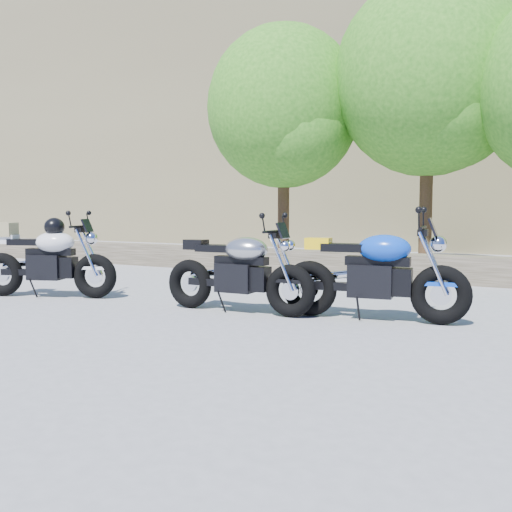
{
  "coord_description": "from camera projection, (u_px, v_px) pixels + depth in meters",
  "views": [
    {
      "loc": [
        3.68,
        -5.22,
        1.32
      ],
      "look_at": [
        0.2,
        1.0,
        0.75
      ],
      "focal_mm": 40.0,
      "sensor_mm": 36.0,
      "label": 1
    }
  ],
  "objects": [
    {
      "name": "ground",
      "position": [
        197.0,
        328.0,
        6.44
      ],
      "size": [
        90.0,
        90.0,
        0.0
      ],
      "primitive_type": "plane",
      "color": "gray",
      "rests_on": "ground"
    },
    {
      "name": "tree_decid_mid",
      "position": [
        433.0,
        83.0,
        12.23
      ],
      "size": [
        4.08,
        4.08,
        6.24
      ],
      "color": "#382314",
      "rests_on": "ground"
    },
    {
      "name": "stone_wall",
      "position": [
        359.0,
        265.0,
        11.2
      ],
      "size": [
        22.0,
        0.55,
        0.5
      ],
      "primitive_type": "cube",
      "color": "#4A4231",
      "rests_on": "ground"
    },
    {
      "name": "blue_bike",
      "position": [
        374.0,
        275.0,
        6.83
      ],
      "size": [
        2.26,
        0.72,
        1.14
      ],
      "rotation": [
        0.0,
        0.0,
        0.15
      ],
      "color": "black",
      "rests_on": "ground"
    },
    {
      "name": "silver_bike",
      "position": [
        239.0,
        272.0,
        7.35
      ],
      "size": [
        2.15,
        0.68,
        1.08
      ],
      "rotation": [
        0.0,
        0.0,
        0.03
      ],
      "color": "black",
      "rests_on": "ground"
    },
    {
      "name": "white_bike",
      "position": [
        47.0,
        258.0,
        8.65
      ],
      "size": [
        2.11,
        0.99,
        1.21
      ],
      "rotation": [
        0.0,
        0.0,
        0.36
      ],
      "color": "black",
      "rests_on": "ground"
    },
    {
      "name": "tree_decid_left",
      "position": [
        287.0,
        113.0,
        13.52
      ],
      "size": [
        3.67,
        3.67,
        5.62
      ],
      "color": "#382314",
      "rests_on": "ground"
    }
  ]
}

